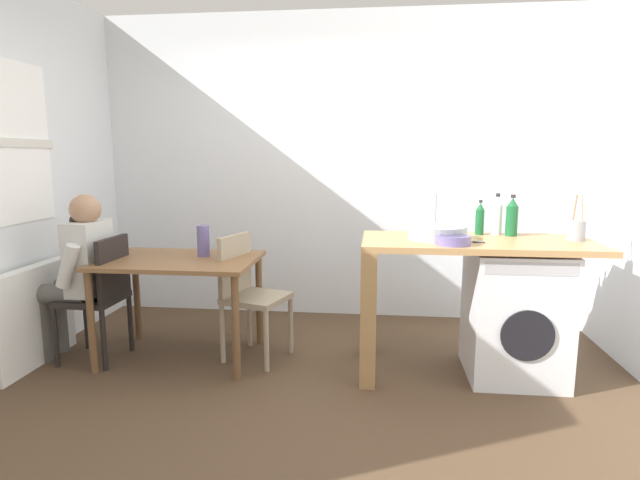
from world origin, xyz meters
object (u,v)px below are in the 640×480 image
at_px(washing_machine, 515,313).
at_px(mixing_bowl, 453,239).
at_px(chair_person_seat, 101,291).
at_px(bottle_clear_small, 512,217).
at_px(vase, 203,241).
at_px(chair_opposite, 248,289).
at_px(bottle_tall_green, 480,219).
at_px(dining_table, 179,272).
at_px(utensil_crock, 577,230).
at_px(seated_person, 79,268).
at_px(bottle_squat_brown, 497,216).

height_order(washing_machine, mixing_bowl, mixing_bowl).
relative_size(chair_person_seat, washing_machine, 1.05).
relative_size(bottle_clear_small, mixing_bowl, 1.32).
bearing_deg(vase, chair_opposite, -4.72).
height_order(chair_person_seat, bottle_tall_green, bottle_tall_green).
bearing_deg(washing_machine, vase, 176.04).
relative_size(chair_opposite, vase, 3.97).
xyz_separation_m(dining_table, vase, (0.15, 0.10, 0.21)).
height_order(mixing_bowl, utensil_crock, utensil_crock).
distance_m(chair_opposite, utensil_crock, 2.26).
xyz_separation_m(dining_table, utensil_crock, (2.69, 0.00, 0.35)).
height_order(dining_table, washing_machine, washing_machine).
xyz_separation_m(bottle_tall_green, bottle_clear_small, (0.21, -0.03, 0.02)).
height_order(seated_person, washing_machine, seated_person).
relative_size(chair_opposite, utensil_crock, 3.00).
distance_m(dining_table, chair_opposite, 0.50).
bearing_deg(bottle_clear_small, seated_person, -175.15).
relative_size(washing_machine, vase, 3.80).
xyz_separation_m(chair_person_seat, washing_machine, (2.87, 0.05, -0.08)).
bearing_deg(mixing_bowl, bottle_clear_small, 42.28).
distance_m(seated_person, bottle_clear_small, 3.06).
relative_size(dining_table, chair_opposite, 1.22).
bearing_deg(chair_opposite, bottle_squat_brown, 112.10).
relative_size(bottle_clear_small, vase, 1.25).
bearing_deg(dining_table, chair_opposite, 8.64).
bearing_deg(chair_person_seat, bottle_clear_small, -83.03).
relative_size(chair_person_seat, seated_person, 0.75).
relative_size(dining_table, vase, 4.86).
relative_size(seated_person, mixing_bowl, 5.59).
xyz_separation_m(seated_person, mixing_bowl, (2.58, -0.15, 0.28)).
relative_size(chair_opposite, mixing_bowl, 4.19).
distance_m(chair_opposite, bottle_tall_green, 1.72).
bearing_deg(bottle_squat_brown, chair_opposite, -175.75).
height_order(seated_person, bottle_clear_small, bottle_clear_small).
relative_size(chair_person_seat, utensil_crock, 3.00).
relative_size(dining_table, seated_person, 0.92).
height_order(chair_opposite, seated_person, seated_person).
bearing_deg(seated_person, dining_table, -80.40).
distance_m(bottle_tall_green, utensil_crock, 0.61).
xyz_separation_m(bottle_squat_brown, utensil_crock, (0.46, -0.20, -0.06)).
relative_size(bottle_tall_green, bottle_squat_brown, 0.84).
xyz_separation_m(seated_person, bottle_squat_brown, (2.93, 0.30, 0.38)).
height_order(bottle_squat_brown, vase, bottle_squat_brown).
bearing_deg(dining_table, bottle_tall_green, 5.08).
bearing_deg(chair_opposite, vase, -76.87).
height_order(dining_table, vase, vase).
bearing_deg(vase, bottle_squat_brown, 2.83).
xyz_separation_m(chair_opposite, bottle_squat_brown, (1.75, 0.13, 0.54)).
bearing_deg(bottle_tall_green, mixing_bowl, -118.86).
bearing_deg(bottle_squat_brown, bottle_clear_small, -25.62).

